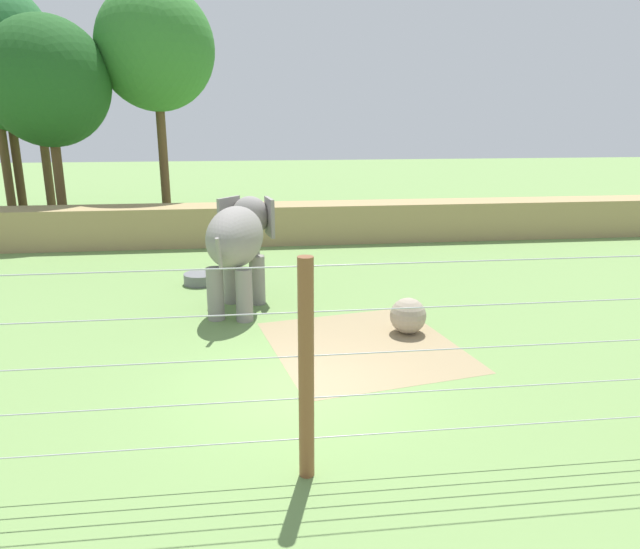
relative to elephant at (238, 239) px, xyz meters
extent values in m
plane|color=#6B8E4C|center=(1.22, -5.23, -1.99)|extent=(120.00, 120.00, 0.00)
cube|color=#937F5B|center=(2.94, -3.22, -1.98)|extent=(5.00, 5.26, 0.01)
cube|color=tan|center=(1.22, 8.69, -1.17)|extent=(36.00, 1.80, 1.64)
cylinder|color=gray|center=(-0.28, 0.50, -1.27)|extent=(0.45, 0.45, 1.43)
cylinder|color=gray|center=(0.49, 0.31, -1.27)|extent=(0.45, 0.45, 1.43)
cylinder|color=gray|center=(-0.64, -0.91, -1.27)|extent=(0.45, 0.45, 1.43)
cylinder|color=gray|center=(0.12, -1.11, -1.27)|extent=(0.45, 0.45, 1.43)
ellipsoid|color=gray|center=(-0.08, -0.30, 0.14)|extent=(2.05, 2.93, 1.63)
ellipsoid|color=gray|center=(0.34, 1.31, 0.42)|extent=(1.34, 1.26, 1.18)
cube|color=gray|center=(-0.28, 1.36, 0.42)|extent=(0.66, 0.77, 1.12)
cube|color=gray|center=(0.91, 1.06, 0.42)|extent=(0.27, 0.92, 1.12)
cylinder|color=gray|center=(0.45, 1.73, 0.00)|extent=(0.44, 0.57, 0.64)
cylinder|color=gray|center=(0.48, 1.85, -0.45)|extent=(0.35, 0.42, 0.60)
cylinder|color=gray|center=(0.50, 1.93, -0.87)|extent=(0.26, 0.26, 0.56)
cylinder|color=gray|center=(-0.45, -1.73, 0.04)|extent=(0.18, 0.33, 0.82)
sphere|color=gray|center=(4.19, -2.51, -1.53)|extent=(0.91, 0.91, 0.91)
cylinder|color=brown|center=(1.09, -8.13, -0.27)|extent=(0.23, 0.23, 3.43)
cylinder|color=#B7B7BC|center=(1.22, -8.13, -1.37)|extent=(12.94, 0.02, 0.02)
cylinder|color=#B7B7BC|center=(1.22, -8.13, -0.70)|extent=(12.94, 0.02, 0.02)
cylinder|color=#B7B7BC|center=(1.22, -8.13, -0.03)|extent=(12.94, 0.02, 0.02)
cylinder|color=#B7B7BC|center=(1.22, -8.13, 0.64)|extent=(12.94, 0.02, 0.02)
cylinder|color=#B7B7BC|center=(1.22, -8.13, 1.31)|extent=(12.94, 0.02, 0.02)
cylinder|color=slate|center=(-1.31, 2.58, -1.81)|extent=(1.10, 1.10, 0.35)
cylinder|color=#38607A|center=(-1.31, 2.58, -1.67)|extent=(1.01, 1.01, 0.02)
cylinder|color=brown|center=(-12.09, 16.15, 1.02)|extent=(0.44, 0.44, 6.01)
cylinder|color=brown|center=(-10.14, 16.28, 0.20)|extent=(0.44, 0.44, 4.38)
ellipsoid|color=#33752D|center=(-10.14, 16.28, 4.26)|extent=(4.39, 4.39, 4.61)
cylinder|color=brown|center=(-3.85, 14.08, 1.01)|extent=(0.44, 0.44, 5.99)
ellipsoid|color=#33752D|center=(-3.85, 14.08, 6.36)|extent=(5.54, 5.54, 5.82)
cylinder|color=brown|center=(-8.44, 12.53, 0.22)|extent=(0.44, 0.44, 4.41)
ellipsoid|color=#1E511E|center=(-8.44, 12.53, 4.73)|extent=(5.44, 5.44, 5.71)
cylinder|color=brown|center=(-11.73, 16.66, 0.50)|extent=(0.44, 0.44, 4.96)
ellipsoid|color=#235B23|center=(-11.73, 16.66, 5.11)|extent=(5.02, 5.02, 5.27)
camera|label=1|loc=(0.36, -15.81, 3.33)|focal=32.47mm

